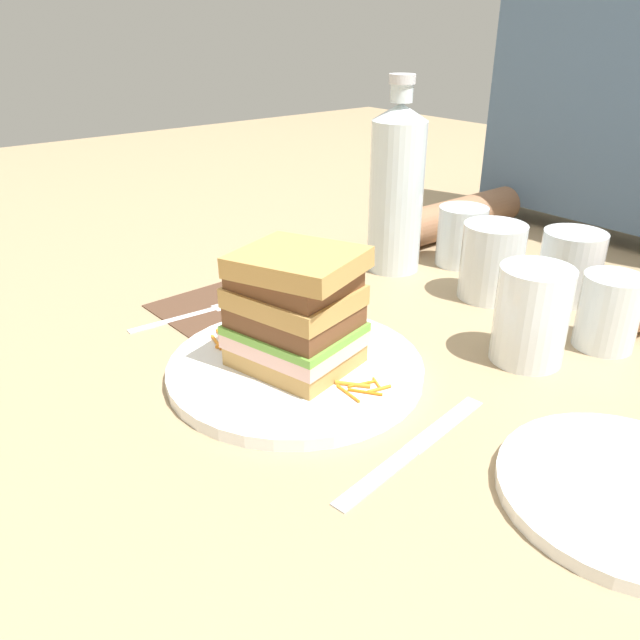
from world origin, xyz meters
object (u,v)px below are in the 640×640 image
object	(u,v)px
empty_tumbler_0	(491,261)
empty_tumbler_2	(461,236)
sandwich	(296,311)
knife	(410,450)
water_bottle	(397,187)
juice_glass	(530,321)
main_plate	(297,369)
empty_tumbler_1	(609,312)
side_plate	(628,492)
fork	(198,311)
empty_tumbler_3	(570,266)
napkin_dark	(214,309)

from	to	relation	value
empty_tumbler_0	empty_tumbler_2	world-z (taller)	empty_tumbler_0
empty_tumbler_0	sandwich	bearing A→B (deg)	-89.06
knife	water_bottle	size ratio (longest dim) A/B	0.76
juice_glass	water_bottle	xyz separation A→B (m)	(-0.28, 0.08, 0.07)
main_plate	empty_tumbler_0	distance (m)	0.32
empty_tumbler_1	side_plate	bearing A→B (deg)	-56.91
fork	side_plate	distance (m)	0.51
fork	knife	size ratio (longest dim) A/B	0.83
empty_tumbler_0	side_plate	xyz separation A→B (m)	(0.31, -0.23, -0.04)
juice_glass	empty_tumbler_0	bearing A→B (deg)	141.42
juice_glass	sandwich	bearing A→B (deg)	-121.00
sandwich	juice_glass	size ratio (longest dim) A/B	1.37
main_plate	water_bottle	xyz separation A→B (m)	(-0.15, 0.29, 0.11)
empty_tumbler_0	empty_tumbler_3	bearing A→B (deg)	47.09
empty_tumbler_1	empty_tumbler_2	world-z (taller)	empty_tumbler_2
main_plate	water_bottle	size ratio (longest dim) A/B	0.98
napkin_dark	empty_tumbler_0	xyz separation A→B (m)	(0.19, 0.30, 0.05)
empty_tumbler_2	sandwich	bearing A→B (deg)	-74.38
empty_tumbler_0	empty_tumbler_2	size ratio (longest dim) A/B	1.14
empty_tumbler_2	empty_tumbler_3	bearing A→B (deg)	2.73
fork	juice_glass	xyz separation A→B (m)	(0.32, 0.22, 0.04)
napkin_dark	fork	xyz separation A→B (m)	(-0.00, -0.02, 0.00)
fork	empty_tumbler_0	xyz separation A→B (m)	(0.19, 0.32, 0.04)
main_plate	empty_tumbler_3	distance (m)	0.39
napkin_dark	empty_tumbler_3	world-z (taller)	empty_tumbler_3
main_plate	napkin_dark	bearing A→B (deg)	175.81
juice_glass	empty_tumbler_0	xyz separation A→B (m)	(-0.13, 0.10, 0.00)
main_plate	sandwich	distance (m)	0.07
sandwich	knife	xyz separation A→B (m)	(0.16, -0.00, -0.07)
side_plate	main_plate	bearing A→B (deg)	-164.37
sandwich	side_plate	size ratio (longest dim) A/B	0.73
juice_glass	empty_tumbler_3	xyz separation A→B (m)	(-0.06, 0.18, -0.00)
main_plate	juice_glass	distance (m)	0.25
napkin_dark	empty_tumbler_1	world-z (taller)	empty_tumbler_1
fork	empty_tumbler_3	xyz separation A→B (m)	(0.26, 0.40, 0.04)
main_plate	knife	world-z (taller)	main_plate
napkin_dark	empty_tumbler_0	world-z (taller)	empty_tumbler_0
sandwich	empty_tumbler_3	bearing A→B (deg)	80.74
water_bottle	sandwich	bearing A→B (deg)	-61.81
empty_tumbler_2	side_plate	xyz separation A→B (m)	(0.41, -0.29, -0.04)
fork	empty_tumbler_3	distance (m)	0.47
main_plate	juice_glass	xyz separation A→B (m)	(0.13, 0.21, 0.04)
empty_tumbler_0	side_plate	size ratio (longest dim) A/B	0.50
main_plate	empty_tumbler_1	distance (m)	0.34
empty_tumbler_1	main_plate	bearing A→B (deg)	-118.33
napkin_dark	water_bottle	size ratio (longest dim) A/B	0.52
knife	sandwich	bearing A→B (deg)	179.27
water_bottle	empty_tumbler_2	size ratio (longest dim) A/B	3.10
empty_tumbler_2	juice_glass	bearing A→B (deg)	-36.23
sandwich	empty_tumbler_1	bearing A→B (deg)	61.80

